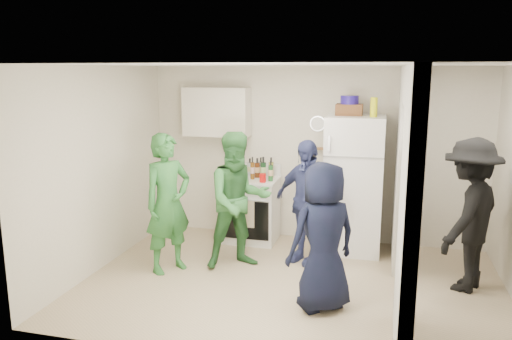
{
  "coord_description": "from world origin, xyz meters",
  "views": [
    {
      "loc": [
        0.96,
        -5.36,
        2.45
      ],
      "look_at": [
        -0.52,
        0.4,
        1.25
      ],
      "focal_mm": 35.0,
      "sensor_mm": 36.0,
      "label": 1
    }
  ],
  "objects_px": {
    "wicker_basket": "(349,110)",
    "person_nook": "(469,215)",
    "person_green_center": "(239,200)",
    "stove": "(251,209)",
    "blue_bowl": "(350,100)",
    "yellow_cup_stack_top": "(374,107)",
    "person_green_left": "(168,203)",
    "person_navy": "(323,237)",
    "fridge": "(354,184)",
    "person_denim": "(306,202)"
  },
  "relations": [
    {
      "from": "person_green_left",
      "to": "person_navy",
      "type": "height_order",
      "value": "person_green_left"
    },
    {
      "from": "fridge",
      "to": "person_nook",
      "type": "xyz_separation_m",
      "value": [
        1.33,
        -0.94,
        -0.06
      ]
    },
    {
      "from": "blue_bowl",
      "to": "person_nook",
      "type": "relative_size",
      "value": 0.14
    },
    {
      "from": "fridge",
      "to": "person_nook",
      "type": "height_order",
      "value": "fridge"
    },
    {
      "from": "stove",
      "to": "blue_bowl",
      "type": "bearing_deg",
      "value": 0.85
    },
    {
      "from": "stove",
      "to": "wicker_basket",
      "type": "xyz_separation_m",
      "value": [
        1.35,
        0.02,
        1.47
      ]
    },
    {
      "from": "blue_bowl",
      "to": "person_green_center",
      "type": "height_order",
      "value": "blue_bowl"
    },
    {
      "from": "wicker_basket",
      "to": "person_nook",
      "type": "bearing_deg",
      "value": -34.89
    },
    {
      "from": "fridge",
      "to": "person_denim",
      "type": "relative_size",
      "value": 1.16
    },
    {
      "from": "person_denim",
      "to": "fridge",
      "type": "bearing_deg",
      "value": 75.27
    },
    {
      "from": "stove",
      "to": "person_denim",
      "type": "relative_size",
      "value": 0.58
    },
    {
      "from": "wicker_basket",
      "to": "person_nook",
      "type": "xyz_separation_m",
      "value": [
        1.43,
        -0.99,
        -1.06
      ]
    },
    {
      "from": "blue_bowl",
      "to": "person_green_left",
      "type": "bearing_deg",
      "value": -146.54
    },
    {
      "from": "stove",
      "to": "person_nook",
      "type": "xyz_separation_m",
      "value": [
        2.77,
        -0.97,
        0.4
      ]
    },
    {
      "from": "stove",
      "to": "wicker_basket",
      "type": "relative_size",
      "value": 2.64
    },
    {
      "from": "person_green_left",
      "to": "person_green_center",
      "type": "height_order",
      "value": "person_green_center"
    },
    {
      "from": "wicker_basket",
      "to": "person_nook",
      "type": "height_order",
      "value": "wicker_basket"
    },
    {
      "from": "yellow_cup_stack_top",
      "to": "person_green_left",
      "type": "relative_size",
      "value": 0.15
    },
    {
      "from": "person_green_left",
      "to": "person_nook",
      "type": "height_order",
      "value": "person_nook"
    },
    {
      "from": "blue_bowl",
      "to": "person_denim",
      "type": "xyz_separation_m",
      "value": [
        -0.46,
        -0.65,
        -1.26
      ]
    },
    {
      "from": "wicker_basket",
      "to": "person_navy",
      "type": "xyz_separation_m",
      "value": [
        -0.09,
        -1.89,
        -1.15
      ]
    },
    {
      "from": "person_green_center",
      "to": "person_nook",
      "type": "xyz_separation_m",
      "value": [
        2.67,
        0.01,
        0.01
      ]
    },
    {
      "from": "person_nook",
      "to": "wicker_basket",
      "type": "bearing_deg",
      "value": -96.47
    },
    {
      "from": "blue_bowl",
      "to": "person_green_left",
      "type": "xyz_separation_m",
      "value": [
        -2.04,
        -1.35,
        -1.2
      ]
    },
    {
      "from": "fridge",
      "to": "person_navy",
      "type": "height_order",
      "value": "fridge"
    },
    {
      "from": "person_green_center",
      "to": "person_denim",
      "type": "height_order",
      "value": "person_green_center"
    },
    {
      "from": "yellow_cup_stack_top",
      "to": "person_nook",
      "type": "xyz_separation_m",
      "value": [
        1.11,
        -0.84,
        -1.11
      ]
    },
    {
      "from": "person_green_center",
      "to": "yellow_cup_stack_top",
      "type": "bearing_deg",
      "value": -3.03
    },
    {
      "from": "person_navy",
      "to": "person_denim",
      "type": "bearing_deg",
      "value": -111.51
    },
    {
      "from": "person_navy",
      "to": "yellow_cup_stack_top",
      "type": "bearing_deg",
      "value": -141.24
    },
    {
      "from": "yellow_cup_stack_top",
      "to": "person_navy",
      "type": "bearing_deg",
      "value": -103.13
    },
    {
      "from": "stove",
      "to": "person_nook",
      "type": "relative_size",
      "value": 0.53
    },
    {
      "from": "yellow_cup_stack_top",
      "to": "person_denim",
      "type": "xyz_separation_m",
      "value": [
        -0.78,
        -0.5,
        -1.18
      ]
    },
    {
      "from": "stove",
      "to": "blue_bowl",
      "type": "relative_size",
      "value": 3.84
    },
    {
      "from": "stove",
      "to": "fridge",
      "type": "distance_m",
      "value": 1.52
    },
    {
      "from": "person_green_left",
      "to": "person_navy",
      "type": "bearing_deg",
      "value": -71.88
    },
    {
      "from": "wicker_basket",
      "to": "person_navy",
      "type": "bearing_deg",
      "value": -92.6
    },
    {
      "from": "blue_bowl",
      "to": "person_nook",
      "type": "xyz_separation_m",
      "value": [
        1.43,
        -0.99,
        -1.19
      ]
    },
    {
      "from": "stove",
      "to": "person_green_center",
      "type": "height_order",
      "value": "person_green_center"
    },
    {
      "from": "stove",
      "to": "blue_bowl",
      "type": "distance_m",
      "value": 2.09
    },
    {
      "from": "stove",
      "to": "person_green_left",
      "type": "bearing_deg",
      "value": -117.47
    },
    {
      "from": "person_green_left",
      "to": "person_nook",
      "type": "relative_size",
      "value": 0.99
    },
    {
      "from": "person_green_left",
      "to": "person_green_center",
      "type": "distance_m",
      "value": 0.86
    },
    {
      "from": "stove",
      "to": "person_nook",
      "type": "height_order",
      "value": "person_nook"
    },
    {
      "from": "person_denim",
      "to": "person_nook",
      "type": "xyz_separation_m",
      "value": [
        1.88,
        -0.35,
        0.06
      ]
    },
    {
      "from": "wicker_basket",
      "to": "person_navy",
      "type": "distance_m",
      "value": 2.21
    },
    {
      "from": "stove",
      "to": "person_green_center",
      "type": "bearing_deg",
      "value": -83.99
    },
    {
      "from": "person_navy",
      "to": "person_nook",
      "type": "xyz_separation_m",
      "value": [
        1.51,
        0.9,
        0.09
      ]
    },
    {
      "from": "person_navy",
      "to": "person_nook",
      "type": "height_order",
      "value": "person_nook"
    },
    {
      "from": "yellow_cup_stack_top",
      "to": "wicker_basket",
      "type": "bearing_deg",
      "value": 154.89
    }
  ]
}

